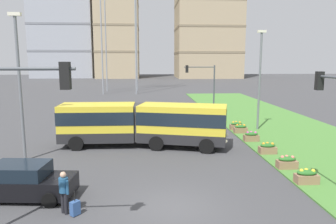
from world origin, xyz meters
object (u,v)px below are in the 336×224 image
Objects in this scene: car_black_sedan at (23,182)px; apartment_tower_west at (64,2)px; flower_planter_4 at (241,129)px; streetlight_median at (260,76)px; flower_planter_0 at (307,176)px; apartment_tower_westcentre at (118,16)px; articulated_bus at (143,123)px; flower_planter_5 at (236,126)px; flower_planter_2 at (268,148)px; flower_planter_1 at (287,162)px; pedestrian_crossing at (64,190)px; rolling_suitcase at (75,208)px; apartment_tower_centre at (208,5)px; flower_planter_3 at (251,136)px; traffic_light_far_right at (204,81)px; streetlight_left at (20,82)px.

apartment_tower_west reaches higher than car_black_sedan.
streetlight_median reaches higher than flower_planter_4.
flower_planter_0 is 106.36m from apartment_tower_westcentre.
articulated_bus reaches higher than flower_planter_5.
car_black_sedan is at bearing -156.78° from flower_planter_2.
flower_planter_1 is (13.33, 2.84, -0.33)m from car_black_sedan.
articulated_bus is at bearing 73.09° from pedestrian_crossing.
car_black_sedan is at bearing 145.54° from rolling_suitcase.
flower_planter_0 is 0.13× the size of streetlight_median.
apartment_tower_centre reaches higher than rolling_suitcase.
flower_planter_4 is 0.02× the size of apartment_tower_centre.
car_black_sedan is 4.14× the size of flower_planter_4.
car_black_sedan reaches higher than flower_planter_3.
traffic_light_far_right reaches higher than car_black_sedan.
traffic_light_far_right is at bearing 114.14° from streetlight_median.
apartment_tower_centre reaches higher than flower_planter_0.
rolling_suitcase is 0.88× the size of flower_planter_3.
rolling_suitcase reaches higher than flower_planter_3.
streetlight_median is at bearing -97.86° from apartment_tower_centre.
streetlight_median is (1.90, 10.15, 4.30)m from flower_planter_1.
flower_planter_1 is 0.20× the size of traffic_light_far_right.
apartment_tower_west is at bearing 112.18° from traffic_light_far_right.
pedestrian_crossing is 1.58× the size of flower_planter_0.
car_black_sedan is at bearing -146.08° from flower_planter_3.
car_black_sedan is (-5.23, -8.35, -0.90)m from articulated_bus.
streetlight_left reaches higher than flower_planter_0.
flower_planter_2 is 0.03× the size of apartment_tower_westcentre.
articulated_bus is 10.82× the size of flower_planter_4.
flower_planter_3 is 96.03m from apartment_tower_centre.
articulated_bus reaches higher than flower_planter_4.
flower_planter_1 is 1.00× the size of flower_planter_5.
pedestrian_crossing is 19.93m from streetlight_median.
flower_planter_1 is at bearing -98.15° from apartment_tower_centre.
flower_planter_5 is 104.52m from apartment_tower_west.
traffic_light_far_right is at bearing -100.98° from apartment_tower_centre.
flower_planter_5 is (11.14, 14.58, -0.58)m from pedestrian_crossing.
streetlight_median is 93.98m from apartment_tower_westcentre.
rolling_suitcase reaches higher than flower_planter_1.
streetlight_left is 18.73m from streetlight_median.
pedestrian_crossing is 1.58× the size of flower_planter_3.
flower_planter_4 is 0.13× the size of streetlight_left.
traffic_light_far_right is (-1.52, 17.79, 3.40)m from flower_planter_1.
streetlight_median is (1.90, 7.27, 4.30)m from flower_planter_2.
articulated_bus is 97.82m from apartment_tower_centre.
streetlight_left is at bearing -132.43° from traffic_light_far_right.
apartment_tower_centre is (50.80, -6.51, -1.51)m from apartment_tower_west.
streetlight_median is at bearing 49.64° from rolling_suitcase.
flower_planter_0 is at bearing -43.61° from articulated_bus.
streetlight_left is 0.16× the size of apartment_tower_west.
articulated_bus is 6.84× the size of pedestrian_crossing.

